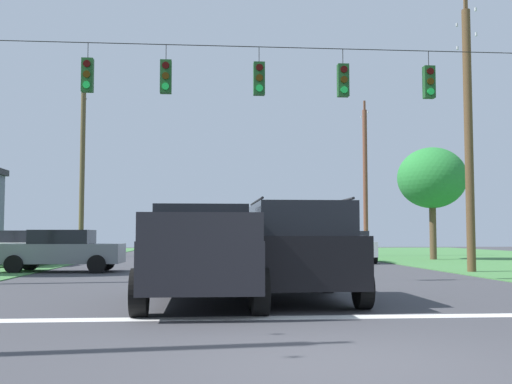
{
  "coord_description": "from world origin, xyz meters",
  "views": [
    {
      "loc": [
        -1.39,
        -6.63,
        1.36
      ],
      "look_at": [
        0.13,
        11.82,
        2.62
      ],
      "focal_mm": 43.8,
      "sensor_mm": 36.0,
      "label": 1
    }
  ],
  "objects": [
    {
      "name": "ground_plane",
      "position": [
        0.0,
        0.0,
        0.0
      ],
      "size": [
        120.0,
        120.0,
        0.0
      ],
      "primitive_type": "plane",
      "color": "#3D3D42"
    },
    {
      "name": "stop_bar_stripe",
      "position": [
        0.0,
        3.56,
        0.0
      ],
      "size": [
        13.81,
        0.45,
        0.01
      ],
      "primitive_type": "cube",
      "color": "white",
      "rests_on": "ground"
    },
    {
      "name": "lane_dash_0",
      "position": [
        0.0,
        9.56,
        0.0
      ],
      "size": [
        2.5,
        0.15,
        0.01
      ],
      "primitive_type": "cube",
      "rotation": [
        0.0,
        0.0,
        1.57
      ],
      "color": "white",
      "rests_on": "ground"
    },
    {
      "name": "lane_dash_1",
      "position": [
        0.0,
        16.11,
        0.0
      ],
      "size": [
        2.5,
        0.15,
        0.01
      ],
      "primitive_type": "cube",
      "rotation": [
        0.0,
        0.0,
        1.57
      ],
      "color": "white",
      "rests_on": "ground"
    },
    {
      "name": "lane_dash_2",
      "position": [
        0.0,
        25.23,
        0.0
      ],
      "size": [
        2.5,
        0.15,
        0.01
      ],
      "primitive_type": "cube",
      "rotation": [
        0.0,
        0.0,
        1.57
      ],
      "color": "white",
      "rests_on": "ground"
    },
    {
      "name": "lane_dash_3",
      "position": [
        0.0,
        32.57,
        0.0
      ],
      "size": [
        2.5,
        0.15,
        0.01
      ],
      "primitive_type": "cube",
      "rotation": [
        0.0,
        0.0,
        1.57
      ],
      "color": "white",
      "rests_on": "ground"
    },
    {
      "name": "overhead_signal_span",
      "position": [
        -0.04,
        10.96,
        4.09
      ],
      "size": [
        16.47,
        0.31,
        7.07
      ],
      "color": "brown",
      "rests_on": "ground"
    },
    {
      "name": "pickup_truck",
      "position": [
        -1.46,
        5.78,
        0.97
      ],
      "size": [
        2.28,
        5.4,
        1.95
      ],
      "color": "black",
      "rests_on": "ground"
    },
    {
      "name": "suv_black",
      "position": [
        0.52,
        6.22,
        1.06
      ],
      "size": [
        2.21,
        4.8,
        2.05
      ],
      "color": "black",
      "rests_on": "ground"
    },
    {
      "name": "distant_car_crossing_white",
      "position": [
        5.5,
        23.19,
        0.79
      ],
      "size": [
        2.08,
        4.33,
        1.52
      ],
      "color": "silver",
      "rests_on": "ground"
    },
    {
      "name": "distant_car_oncoming",
      "position": [
        -9.03,
        20.96,
        0.79
      ],
      "size": [
        2.33,
        4.45,
        1.52
      ],
      "color": "silver",
      "rests_on": "ground"
    },
    {
      "name": "distant_car_far_parked",
      "position": [
        -6.53,
        16.56,
        0.79
      ],
      "size": [
        4.35,
        2.13,
        1.52
      ],
      "color": "slate",
      "rests_on": "ground"
    },
    {
      "name": "utility_pole_mid_right",
      "position": [
        8.14,
        15.06,
        5.05
      ],
      "size": [
        0.31,
        1.72,
        10.22
      ],
      "color": "brown",
      "rests_on": "ground"
    },
    {
      "name": "utility_pole_far_right",
      "position": [
        8.57,
        31.3,
        4.73
      ],
      "size": [
        0.28,
        1.67,
        9.73
      ],
      "color": "brown",
      "rests_on": "ground"
    },
    {
      "name": "utility_pole_far_left",
      "position": [
        -8.87,
        32.08,
        5.24
      ],
      "size": [
        0.3,
        1.78,
        10.83
      ],
      "color": "brown",
      "rests_on": "ground"
    },
    {
      "name": "tree_roadside_right",
      "position": [
        10.77,
        25.8,
        4.36
      ],
      "size": [
        3.66,
        3.66,
        6.02
      ],
      "color": "brown",
      "rests_on": "ground"
    }
  ]
}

